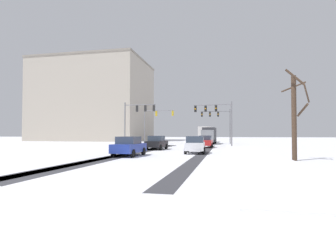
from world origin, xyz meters
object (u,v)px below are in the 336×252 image
car_blue_fourth (129,146)px  office_building_far_left_block (95,102)px  car_white_third (195,145)px  box_truck_delivery (209,135)px  traffic_signal_far_right (218,118)px  traffic_signal_near_left (137,114)px  bus_oncoming (206,133)px  bare_tree_sidewalk_near (295,114)px  car_black_second (157,143)px  traffic_signal_far_left (155,119)px  traffic_signal_near_right (216,114)px  car_red_lead (205,142)px

car_blue_fourth → office_building_far_left_block: size_ratio=0.14×
car_white_third → box_truck_delivery: bearing=90.2°
car_blue_fourth → traffic_signal_far_right: bearing=77.8°
traffic_signal_near_left → bus_oncoming: traffic_signal_near_left is taller
bare_tree_sidewalk_near → car_black_second: bearing=139.5°
traffic_signal_far_left → bare_tree_sidewalk_near: traffic_signal_far_left is taller
traffic_signal_near_right → office_building_far_left_block: (-34.62, 29.80, 6.19)m
traffic_signal_near_left → car_blue_fourth: bearing=-73.5°
traffic_signal_near_right → bus_oncoming: 20.88m
car_black_second → box_truck_delivery: 20.01m
traffic_signal_near_right → car_white_third: bearing=-96.0°
traffic_signal_near_right → traffic_signal_far_right: (0.01, 11.66, -0.00)m
car_white_third → bare_tree_sidewalk_near: (7.48, -5.59, 2.38)m
car_black_second → car_blue_fourth: 9.47m
box_truck_delivery → car_black_second: bearing=-104.4°
traffic_signal_near_right → car_white_third: traffic_signal_near_right is taller
traffic_signal_near_right → bus_oncoming: size_ratio=0.59×
box_truck_delivery → car_white_third: bearing=-89.8°
traffic_signal_near_right → traffic_signal_far_right: bearing=89.9°
car_blue_fourth → box_truck_delivery: box_truck_delivery is taller
traffic_signal_near_left → traffic_signal_far_left: (0.09, 9.89, -0.12)m
traffic_signal_far_right → car_white_third: 26.19m
traffic_signal_far_right → car_blue_fourth: 31.13m
car_red_lead → office_building_far_left_block: 47.94m
traffic_signal_far_right → car_red_lead: (-1.32, -14.81, -3.96)m
car_red_lead → bare_tree_sidewalk_near: 18.31m
traffic_signal_far_left → car_blue_fourth: (4.75, -26.30, -3.81)m
bus_oncoming → bare_tree_sidewalk_near: bearing=-77.8°
box_truck_delivery → traffic_signal_far_right: bearing=40.0°
car_blue_fourth → car_black_second: bearing=90.4°
traffic_signal_near_left → traffic_signal_far_right: bearing=50.5°
car_red_lead → bus_oncoming: bearing=93.5°
traffic_signal_near_right → office_building_far_left_block: bearing=139.3°
traffic_signal_far_right → bus_oncoming: (-2.78, 8.84, -2.78)m
car_red_lead → bare_tree_sidewalk_near: (7.28, -16.63, 2.38)m
traffic_signal_near_right → bare_tree_sidewalk_near: 20.72m
traffic_signal_near_right → traffic_signal_far_left: (-11.26, 7.77, -0.15)m
traffic_signal_near_left → car_red_lead: traffic_signal_near_left is taller
traffic_signal_far_right → car_blue_fourth: traffic_signal_far_right is taller
traffic_signal_near_left → traffic_signal_far_left: same height
traffic_signal_near_right → bare_tree_sidewalk_near: bearing=-73.2°
traffic_signal_far_right → traffic_signal_near_left: size_ratio=1.00×
traffic_signal_far_right → traffic_signal_near_left: (-11.37, -13.78, -0.03)m
car_black_second → traffic_signal_far_left: bearing=105.6°
box_truck_delivery → office_building_far_left_block: size_ratio=0.26×
traffic_signal_near_right → bus_oncoming: traffic_signal_near_right is taller
car_red_lead → car_blue_fourth: bearing=-108.7°
traffic_signal_far_right → box_truck_delivery: traffic_signal_far_right is taller
car_blue_fourth → office_building_far_left_block: bearing=120.2°
box_truck_delivery → bare_tree_sidewalk_near: bare_tree_sidewalk_near is taller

